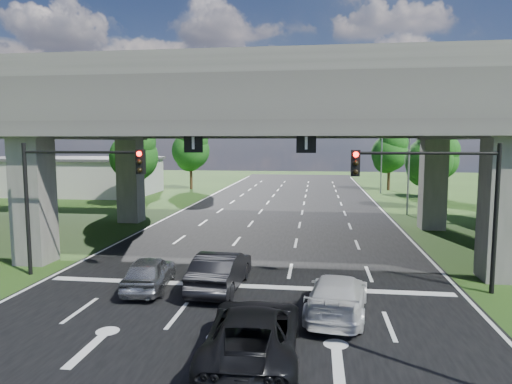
% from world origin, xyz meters
% --- Properties ---
extents(ground, '(160.00, 160.00, 0.00)m').
position_xyz_m(ground, '(0.00, 0.00, 0.00)').
color(ground, '#213F14').
rests_on(ground, ground).
extents(road, '(18.00, 120.00, 0.03)m').
position_xyz_m(road, '(0.00, 10.00, 0.01)').
color(road, black).
rests_on(road, ground).
extents(overpass, '(80.00, 15.00, 10.00)m').
position_xyz_m(overpass, '(0.00, 12.00, 7.92)').
color(overpass, '#393634').
rests_on(overpass, ground).
extents(warehouse, '(20.00, 10.00, 4.00)m').
position_xyz_m(warehouse, '(-26.00, 35.00, 2.00)').
color(warehouse, '#9E9E99').
rests_on(warehouse, ground).
extents(signal_right, '(5.76, 0.54, 6.00)m').
position_xyz_m(signal_right, '(7.82, 3.94, 4.19)').
color(signal_right, black).
rests_on(signal_right, ground).
extents(signal_left, '(5.76, 0.54, 6.00)m').
position_xyz_m(signal_left, '(-7.82, 3.94, 4.19)').
color(signal_left, black).
rests_on(signal_left, ground).
extents(streetlight_far, '(3.38, 0.25, 10.00)m').
position_xyz_m(streetlight_far, '(10.10, 24.00, 5.85)').
color(streetlight_far, gray).
rests_on(streetlight_far, ground).
extents(streetlight_beyond, '(3.38, 0.25, 10.00)m').
position_xyz_m(streetlight_beyond, '(10.10, 40.00, 5.85)').
color(streetlight_beyond, gray).
rests_on(streetlight_beyond, ground).
extents(tree_left_near, '(4.50, 4.50, 7.80)m').
position_xyz_m(tree_left_near, '(-13.95, 26.00, 4.82)').
color(tree_left_near, black).
rests_on(tree_left_near, ground).
extents(tree_left_mid, '(3.91, 3.90, 6.76)m').
position_xyz_m(tree_left_mid, '(-16.95, 34.00, 4.17)').
color(tree_left_mid, black).
rests_on(tree_left_mid, ground).
extents(tree_left_far, '(4.80, 4.80, 8.32)m').
position_xyz_m(tree_left_far, '(-12.95, 42.00, 5.14)').
color(tree_left_far, black).
rests_on(tree_left_far, ground).
extents(tree_right_near, '(4.20, 4.20, 7.28)m').
position_xyz_m(tree_right_near, '(13.05, 28.00, 4.50)').
color(tree_right_near, black).
rests_on(tree_right_near, ground).
extents(tree_right_mid, '(3.91, 3.90, 6.76)m').
position_xyz_m(tree_right_mid, '(16.05, 36.00, 4.17)').
color(tree_right_mid, black).
rests_on(tree_right_mid, ground).
extents(tree_right_far, '(4.50, 4.50, 7.80)m').
position_xyz_m(tree_right_far, '(12.05, 44.00, 4.82)').
color(tree_right_far, black).
rests_on(tree_right_far, ground).
extents(car_silver, '(2.07, 4.18, 1.37)m').
position_xyz_m(car_silver, '(-3.79, 2.63, 0.71)').
color(car_silver, '#94969B').
rests_on(car_silver, road).
extents(car_dark, '(1.88, 4.83, 1.57)m').
position_xyz_m(car_dark, '(-0.88, 3.00, 0.81)').
color(car_dark, black).
rests_on(car_dark, road).
extents(car_white, '(2.57, 5.03, 1.40)m').
position_xyz_m(car_white, '(3.74, 0.76, 0.73)').
color(car_white, silver).
rests_on(car_white, road).
extents(car_trailing, '(2.71, 5.53, 1.51)m').
position_xyz_m(car_trailing, '(1.28, -2.88, 0.79)').
color(car_trailing, black).
rests_on(car_trailing, road).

